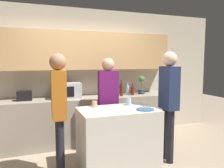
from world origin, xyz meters
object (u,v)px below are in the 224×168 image
at_px(toaster, 24,96).
at_px(bottle_4, 128,90).
at_px(bottle_5, 132,91).
at_px(cup_0, 94,104).
at_px(person_center, 108,97).
at_px(bottle_3, 121,89).
at_px(person_left, 59,104).
at_px(bottle_2, 121,91).
at_px(microwave, 67,91).
at_px(plate_on_island, 145,109).
at_px(cup_1, 128,102).
at_px(person_right, 169,96).
at_px(potted_plant, 142,85).
at_px(bottle_0, 110,91).
at_px(bottle_1, 113,89).

distance_m(toaster, bottle_4, 2.06).
relative_size(toaster, bottle_5, 1.06).
bearing_deg(cup_0, person_center, 46.80).
relative_size(bottle_3, person_center, 0.18).
height_order(bottle_3, person_left, person_left).
relative_size(bottle_2, bottle_5, 1.16).
height_order(microwave, plate_on_island, microwave).
xyz_separation_m(toaster, plate_on_island, (1.69, -1.44, -0.08)).
bearing_deg(bottle_3, cup_1, -106.38).
xyz_separation_m(microwave, bottle_2, (1.10, -0.11, -0.04)).
distance_m(cup_0, person_right, 1.18).
xyz_separation_m(bottle_5, person_center, (-0.74, -0.57, -0.00)).
bearing_deg(person_left, potted_plant, 125.22).
xyz_separation_m(potted_plant, person_right, (-0.20, -1.31, -0.04)).
bearing_deg(bottle_0, person_left, -133.49).
bearing_deg(bottle_1, bottle_5, -17.32).
bearing_deg(toaster, bottle_4, 0.57).
distance_m(bottle_3, person_right, 1.43).
distance_m(toaster, cup_0, 1.45).
bearing_deg(plate_on_island, bottle_3, 80.87).
bearing_deg(person_right, cup_1, 68.87).
relative_size(microwave, bottle_1, 1.62).
xyz_separation_m(toaster, cup_0, (1.04, -1.01, -0.04)).
xyz_separation_m(toaster, bottle_4, (2.06, 0.02, 0.01)).
bearing_deg(person_left, microwave, 169.39).
bearing_deg(cup_0, bottle_2, 47.42).
xyz_separation_m(person_center, person_right, (0.79, -0.68, 0.07)).
height_order(person_left, person_right, person_right).
bearing_deg(bottle_5, toaster, 178.38).
xyz_separation_m(bottle_0, bottle_4, (0.39, -0.01, 0.01)).
height_order(toaster, plate_on_island, toaster).
bearing_deg(bottle_2, plate_on_island, -97.37).
bearing_deg(plate_on_island, toaster, 139.49).
relative_size(cup_0, person_left, 0.06).
relative_size(plate_on_island, person_right, 0.15).
height_order(cup_1, person_right, person_right).
xyz_separation_m(cup_0, person_center, (0.35, 0.38, 0.04)).
relative_size(bottle_1, bottle_3, 1.04).
bearing_deg(bottle_4, bottle_0, 178.16).
xyz_separation_m(microwave, toaster, (-0.76, 0.00, -0.06)).
relative_size(microwave, plate_on_island, 2.00).
relative_size(bottle_2, cup_0, 2.97).
xyz_separation_m(bottle_2, bottle_3, (0.08, 0.21, 0.01)).
bearing_deg(toaster, person_center, -24.33).
xyz_separation_m(bottle_1, bottle_3, (0.19, 0.04, -0.01)).
bearing_deg(bottle_3, plate_on_island, -99.13).
bearing_deg(plate_on_island, person_right, 14.99).
bearing_deg(bottle_2, bottle_1, 123.45).
bearing_deg(microwave, bottle_1, 3.65).
bearing_deg(cup_0, cup_1, -3.75).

